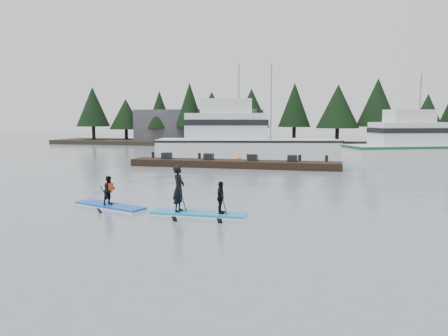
% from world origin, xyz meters
% --- Properties ---
extents(ground, '(160.00, 160.00, 0.00)m').
position_xyz_m(ground, '(0.00, 0.00, 0.00)').
color(ground, slate).
rests_on(ground, ground).
extents(far_shore, '(70.00, 8.00, 0.60)m').
position_xyz_m(far_shore, '(0.00, 42.00, 0.30)').
color(far_shore, '#2D281E').
rests_on(far_shore, ground).
extents(treeline, '(60.00, 4.00, 8.00)m').
position_xyz_m(treeline, '(0.00, 42.00, 0.00)').
color(treeline, black).
rests_on(treeline, ground).
extents(waterfront_building, '(18.00, 6.00, 5.00)m').
position_xyz_m(waterfront_building, '(-14.00, 44.00, 2.50)').
color(waterfront_building, '#4C4C51').
rests_on(waterfront_building, ground).
extents(fishing_boat_large, '(20.56, 10.03, 10.94)m').
position_xyz_m(fishing_boat_large, '(-4.56, 30.76, 0.85)').
color(fishing_boat_large, white).
rests_on(fishing_boat_large, ground).
extents(fishing_boat_medium, '(15.73, 10.34, 8.99)m').
position_xyz_m(fishing_boat_medium, '(13.65, 29.25, 0.65)').
color(fishing_boat_medium, white).
rests_on(fishing_boat_medium, ground).
extents(floating_dock, '(16.32, 2.63, 0.54)m').
position_xyz_m(floating_dock, '(-1.88, 15.89, 0.27)').
color(floating_dock, black).
rests_on(floating_dock, ground).
extents(buoy_c, '(0.64, 0.64, 0.64)m').
position_xyz_m(buoy_c, '(10.10, 27.79, 0.00)').
color(buoy_c, '#FD630C').
rests_on(buoy_c, ground).
extents(buoy_b, '(0.58, 0.58, 0.58)m').
position_xyz_m(buoy_b, '(-2.60, 20.54, 0.00)').
color(buoy_b, '#FD630C').
rests_on(buoy_b, ground).
extents(paddleboard_solo, '(3.64, 1.97, 1.82)m').
position_xyz_m(paddleboard_solo, '(-3.37, -0.30, 0.39)').
color(paddleboard_solo, blue).
rests_on(paddleboard_solo, ground).
extents(paddleboard_duo, '(3.79, 1.23, 2.41)m').
position_xyz_m(paddleboard_duo, '(0.65, -0.82, 0.64)').
color(paddleboard_duo, '#1585C5').
rests_on(paddleboard_duo, ground).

